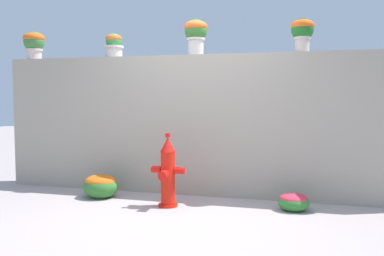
{
  "coord_description": "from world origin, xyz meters",
  "views": [
    {
      "loc": [
        1.38,
        -4.22,
        1.34
      ],
      "look_at": [
        -0.07,
        1.08,
        0.93
      ],
      "focal_mm": 38.71,
      "sensor_mm": 36.0,
      "label": 1
    }
  ],
  "objects_px": {
    "potted_plant_1": "(114,44)",
    "fire_hydrant": "(168,173)",
    "flower_bush_right": "(294,201)",
    "potted_plant_3": "(302,31)",
    "potted_plant_2": "(196,33)",
    "flower_bush_left": "(101,185)",
    "potted_plant_0": "(34,43)"
  },
  "relations": [
    {
      "from": "potted_plant_0",
      "to": "potted_plant_3",
      "type": "bearing_deg",
      "value": -0.3
    },
    {
      "from": "potted_plant_1",
      "to": "flower_bush_left",
      "type": "relative_size",
      "value": 0.73
    },
    {
      "from": "potted_plant_0",
      "to": "potted_plant_2",
      "type": "xyz_separation_m",
      "value": [
        2.54,
        -0.02,
        0.04
      ]
    },
    {
      "from": "potted_plant_0",
      "to": "flower_bush_left",
      "type": "bearing_deg",
      "value": -21.99
    },
    {
      "from": "potted_plant_1",
      "to": "flower_bush_right",
      "type": "height_order",
      "value": "potted_plant_1"
    },
    {
      "from": "potted_plant_1",
      "to": "potted_plant_2",
      "type": "distance_m",
      "value": 1.23
    },
    {
      "from": "flower_bush_right",
      "to": "potted_plant_1",
      "type": "bearing_deg",
      "value": 168.23
    },
    {
      "from": "potted_plant_2",
      "to": "flower_bush_left",
      "type": "height_order",
      "value": "potted_plant_2"
    },
    {
      "from": "flower_bush_right",
      "to": "potted_plant_2",
      "type": "bearing_deg",
      "value": 159.12
    },
    {
      "from": "potted_plant_1",
      "to": "potted_plant_2",
      "type": "relative_size",
      "value": 0.72
    },
    {
      "from": "potted_plant_1",
      "to": "fire_hydrant",
      "type": "relative_size",
      "value": 0.38
    },
    {
      "from": "potted_plant_3",
      "to": "fire_hydrant",
      "type": "height_order",
      "value": "potted_plant_3"
    },
    {
      "from": "potted_plant_0",
      "to": "flower_bush_right",
      "type": "relative_size",
      "value": 1.15
    },
    {
      "from": "potted_plant_0",
      "to": "flower_bush_left",
      "type": "relative_size",
      "value": 0.9
    },
    {
      "from": "potted_plant_1",
      "to": "potted_plant_2",
      "type": "bearing_deg",
      "value": -1.13
    },
    {
      "from": "fire_hydrant",
      "to": "flower_bush_left",
      "type": "bearing_deg",
      "value": 168.87
    },
    {
      "from": "potted_plant_2",
      "to": "flower_bush_left",
      "type": "distance_m",
      "value": 2.41
    },
    {
      "from": "flower_bush_left",
      "to": "potted_plant_2",
      "type": "bearing_deg",
      "value": 24.22
    },
    {
      "from": "potted_plant_0",
      "to": "potted_plant_2",
      "type": "bearing_deg",
      "value": -0.5
    },
    {
      "from": "potted_plant_0",
      "to": "potted_plant_1",
      "type": "distance_m",
      "value": 1.32
    },
    {
      "from": "potted_plant_3",
      "to": "flower_bush_right",
      "type": "height_order",
      "value": "potted_plant_3"
    },
    {
      "from": "flower_bush_right",
      "to": "potted_plant_3",
      "type": "bearing_deg",
      "value": 83.51
    },
    {
      "from": "potted_plant_3",
      "to": "flower_bush_left",
      "type": "distance_m",
      "value": 3.3
    },
    {
      "from": "potted_plant_1",
      "to": "potted_plant_3",
      "type": "bearing_deg",
      "value": -0.5
    },
    {
      "from": "potted_plant_2",
      "to": "potted_plant_3",
      "type": "xyz_separation_m",
      "value": [
        1.39,
        0.0,
        -0.03
      ]
    },
    {
      "from": "flower_bush_right",
      "to": "potted_plant_0",
      "type": "bearing_deg",
      "value": 172.21
    },
    {
      "from": "potted_plant_1",
      "to": "potted_plant_0",
      "type": "bearing_deg",
      "value": -179.91
    },
    {
      "from": "potted_plant_0",
      "to": "potted_plant_2",
      "type": "distance_m",
      "value": 2.54
    },
    {
      "from": "potted_plant_3",
      "to": "potted_plant_2",
      "type": "bearing_deg",
      "value": -179.95
    },
    {
      "from": "potted_plant_0",
      "to": "potted_plant_2",
      "type": "height_order",
      "value": "potted_plant_2"
    },
    {
      "from": "potted_plant_0",
      "to": "fire_hydrant",
      "type": "xyz_separation_m",
      "value": [
        2.38,
        -0.75,
        -1.75
      ]
    },
    {
      "from": "potted_plant_3",
      "to": "flower_bush_right",
      "type": "distance_m",
      "value": 2.13
    }
  ]
}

